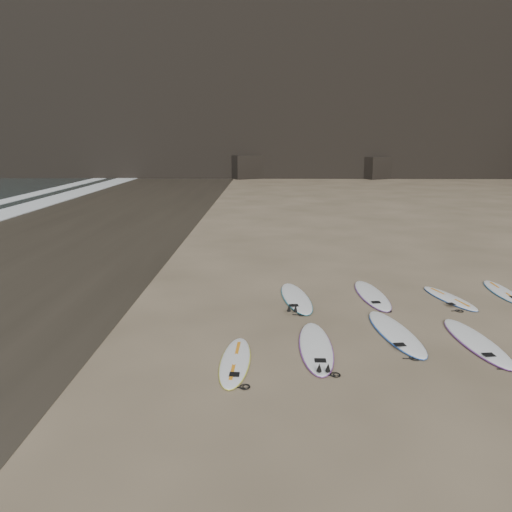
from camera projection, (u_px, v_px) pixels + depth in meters
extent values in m
plane|color=#897559|center=(431.00, 342.00, 10.63)|extent=(240.00, 240.00, 0.00)
cube|color=#383026|center=(37.00, 243.00, 20.61)|extent=(12.00, 200.00, 0.01)
cube|color=black|center=(372.00, 13.00, 64.21)|extent=(170.00, 32.00, 40.00)
cube|color=black|center=(372.00, 167.00, 53.99)|extent=(4.23, 4.46, 2.33)
cube|color=black|center=(243.00, 167.00, 54.24)|extent=(4.49, 4.76, 2.49)
ellipsoid|color=white|center=(235.00, 361.00, 9.65)|extent=(0.64, 2.30, 0.08)
ellipsoid|color=white|center=(316.00, 346.00, 10.30)|extent=(0.69, 2.71, 0.10)
ellipsoid|color=white|center=(396.00, 332.00, 11.04)|extent=(1.07, 2.86, 0.10)
ellipsoid|color=white|center=(476.00, 341.00, 10.55)|extent=(0.90, 2.76, 0.10)
ellipsoid|color=white|center=(296.00, 298.00, 13.45)|extent=(1.01, 2.79, 0.10)
ellipsoid|color=white|center=(372.00, 295.00, 13.70)|extent=(0.85, 2.77, 0.10)
ellipsoid|color=white|center=(449.00, 298.00, 13.45)|extent=(1.13, 2.27, 0.08)
ellipsoid|color=white|center=(502.00, 291.00, 14.03)|extent=(0.61, 2.24, 0.08)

